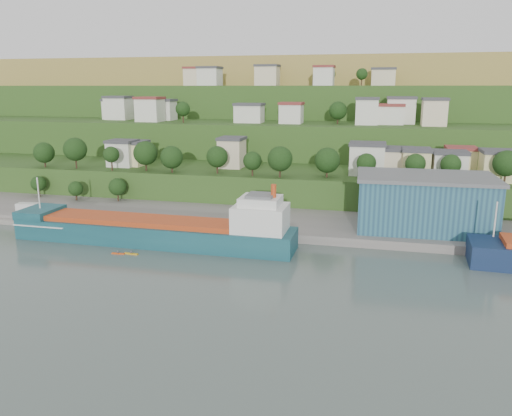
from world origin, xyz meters
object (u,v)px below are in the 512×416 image
(warehouse, at_px, (424,202))
(kayak_orange, at_px, (118,253))
(cargo_ship_near, at_px, (162,232))
(caravan, at_px, (28,208))

(warehouse, distance_m, kayak_orange, 70.40)
(cargo_ship_near, bearing_deg, kayak_orange, -124.04)
(cargo_ship_near, height_order, kayak_orange, cargo_ship_near)
(warehouse, height_order, kayak_orange, warehouse)
(cargo_ship_near, relative_size, kayak_orange, 22.52)
(cargo_ship_near, xyz_separation_m, caravan, (-44.80, 13.13, -0.08))
(caravan, bearing_deg, warehouse, -4.08)
(cargo_ship_near, height_order, caravan, cargo_ship_near)
(kayak_orange, bearing_deg, cargo_ship_near, 51.41)
(warehouse, relative_size, caravan, 5.30)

